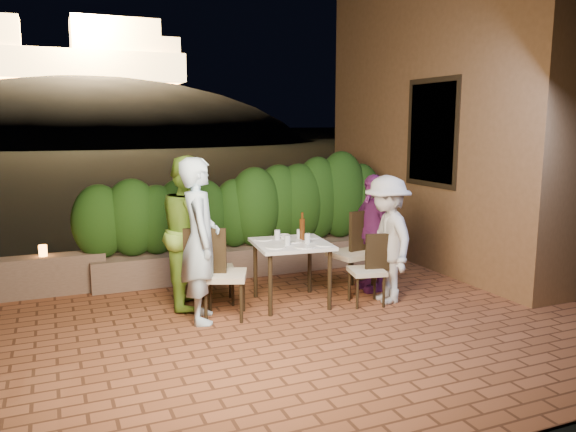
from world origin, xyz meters
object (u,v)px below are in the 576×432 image
chair_left_back (217,268)px  diner_blue (200,240)px  chair_right_front (367,269)px  diner_white (387,239)px  bowl (283,236)px  diner_green (191,231)px  parapet_lamp (43,251)px  beer_bottle (302,226)px  chair_left_front (225,273)px  chair_right_back (351,252)px  diner_purple (373,233)px  dining_table (291,273)px

chair_left_back → diner_blue: (-0.33, -0.52, 0.47)m
chair_right_front → diner_white: diner_white is taller
bowl → chair_right_front: 1.09m
diner_green → parapet_lamp: size_ratio=12.68×
beer_bottle → diner_white: size_ratio=0.22×
chair_left_front → diner_blue: 0.47m
chair_left_back → chair_right_back: 1.71m
chair_right_back → diner_blue: 2.08m
diner_blue → diner_purple: (2.32, 0.27, -0.14)m
chair_left_back → bowl: bearing=3.7°
dining_table → chair_left_back: bearing=155.1°
chair_left_back → chair_right_back: bearing=3.4°
chair_left_back → chair_right_front: chair_left_back is taller
chair_left_front → diner_blue: diner_blue is taller
dining_table → diner_white: (1.08, -0.37, 0.39)m
parapet_lamp → diner_purple: bearing=-19.6°
chair_left_front → bowl: bearing=47.7°
diner_white → parapet_lamp: bearing=-109.2°
chair_left_back → diner_green: bearing=179.1°
beer_bottle → diner_blue: (-1.30, -0.21, -0.02)m
chair_right_back → diner_green: diner_green is taller
dining_table → diner_green: (-1.09, 0.43, 0.51)m
chair_left_front → diner_blue: size_ratio=0.56×
chair_left_front → diner_purple: bearing=29.6°
chair_right_back → dining_table: bearing=-2.8°
chair_right_front → parapet_lamp: size_ratio=6.08×
beer_bottle → diner_white: (0.91, -0.44, -0.15)m
chair_left_front → chair_right_front: chair_left_front is taller
bowl → chair_right_back: 0.93m
dining_table → chair_right_front: (0.82, -0.37, 0.05)m
bowl → chair_right_back: (0.89, -0.12, -0.25)m
beer_bottle → chair_left_front: (-1.04, -0.22, -0.42)m
bowl → chair_left_back: size_ratio=0.19×
chair_left_front → chair_right_front: (1.68, -0.22, -0.08)m
chair_left_front → parapet_lamp: (-1.85, 1.67, 0.07)m
chair_left_front → chair_right_front: 1.70m
chair_left_front → beer_bottle: bearing=34.0°
diner_white → diner_purple: bearing=174.9°
beer_bottle → parapet_lamp: (-2.89, 1.45, -0.35)m
bowl → diner_green: diner_green is taller
diner_green → diner_purple: diner_green is taller
diner_purple → beer_bottle: bearing=-87.0°
beer_bottle → diner_purple: bearing=3.1°
beer_bottle → bowl: bearing=129.2°
parapet_lamp → chair_left_back: bearing=-30.9°
chair_right_back → diner_blue: (-2.03, -0.29, 0.38)m
diner_purple → parapet_lamp: size_ratio=10.74×
chair_right_back → diner_purple: diner_purple is taller
beer_bottle → parapet_lamp: beer_bottle is taller
parapet_lamp → beer_bottle: bearing=-26.6°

